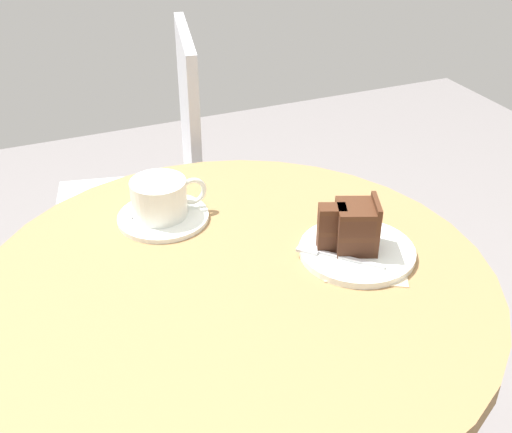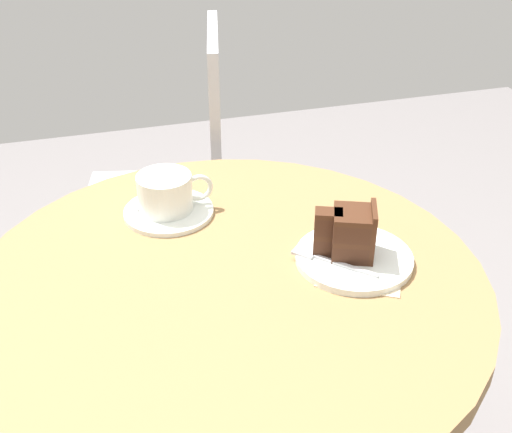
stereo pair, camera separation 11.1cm
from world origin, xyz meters
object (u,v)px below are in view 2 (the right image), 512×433
(napkin, at_px, (361,265))
(fork, at_px, (324,259))
(teaspoon, at_px, (159,197))
(saucer, at_px, (169,211))
(cake_slice, at_px, (350,233))
(coffee_cup, at_px, (166,192))
(cafe_chair, at_px, (185,173))
(cake_plate, at_px, (354,258))

(napkin, bearing_deg, fork, 166.30)
(teaspoon, relative_size, fork, 0.67)
(saucer, xyz_separation_m, cake_slice, (0.26, -0.23, 0.05))
(coffee_cup, relative_size, cafe_chair, 0.15)
(napkin, bearing_deg, coffee_cup, 137.47)
(coffee_cup, distance_m, cafe_chair, 0.51)
(saucer, xyz_separation_m, fork, (0.22, -0.24, 0.01))
(cake_plate, xyz_separation_m, cafe_chair, (-0.16, 0.69, -0.17))
(fork, height_order, napkin, fork)
(cake_slice, height_order, napkin, cake_slice)
(cafe_chair, bearing_deg, teaspoon, -3.30)
(saucer, xyz_separation_m, cafe_chair, (0.11, 0.46, -0.17))
(napkin, height_order, cafe_chair, cafe_chair)
(coffee_cup, bearing_deg, cafe_chair, 76.61)
(saucer, bearing_deg, napkin, -42.24)
(fork, xyz_separation_m, napkin, (0.06, -0.01, -0.01))
(coffee_cup, distance_m, teaspoon, 0.06)
(teaspoon, bearing_deg, fork, -90.36)
(saucer, distance_m, cake_slice, 0.35)
(teaspoon, relative_size, cake_plate, 0.40)
(fork, bearing_deg, coffee_cup, -1.56)
(teaspoon, relative_size, cake_slice, 0.72)
(cake_plate, height_order, cake_slice, cake_slice)
(cake_plate, height_order, cafe_chair, cafe_chair)
(cafe_chair, bearing_deg, fork, 21.62)
(cake_plate, distance_m, napkin, 0.02)
(teaspoon, xyz_separation_m, cafe_chair, (0.12, 0.41, -0.17))
(cake_slice, height_order, fork, cake_slice)
(coffee_cup, height_order, cake_slice, cake_slice)
(saucer, bearing_deg, teaspoon, 103.35)
(teaspoon, bearing_deg, cafe_chair, 34.83)
(saucer, distance_m, fork, 0.32)
(cake_plate, bearing_deg, fork, -178.94)
(cake_plate, xyz_separation_m, fork, (-0.05, -0.00, 0.01))
(coffee_cup, relative_size, napkin, 0.74)
(coffee_cup, xyz_separation_m, fork, (0.22, -0.24, -0.03))
(coffee_cup, height_order, teaspoon, coffee_cup)
(fork, bearing_deg, cake_slice, -124.05)
(saucer, distance_m, napkin, 0.37)
(teaspoon, distance_m, cafe_chair, 0.46)
(napkin, bearing_deg, cake_slice, 122.99)
(fork, xyz_separation_m, cafe_chair, (-0.11, 0.70, -0.18))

